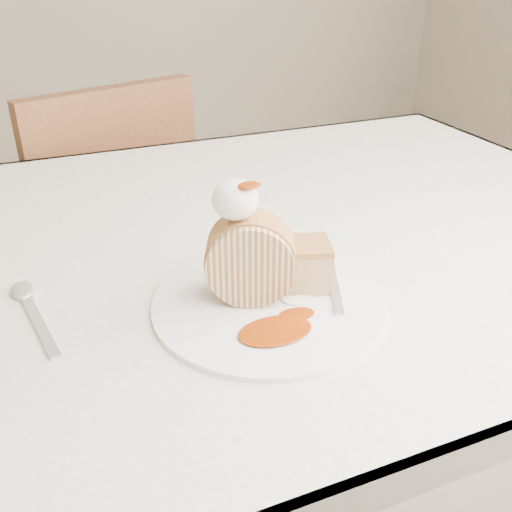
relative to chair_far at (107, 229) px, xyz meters
name	(u,v)px	position (x,y,z in m)	size (l,w,h in m)	color
table	(209,291)	(0.07, -0.64, 0.17)	(1.40, 0.90, 0.75)	white
chair_far	(107,229)	(0.00, 0.00, 0.00)	(0.51, 0.51, 0.85)	brown
plate	(267,304)	(0.08, -0.84, 0.27)	(0.26, 0.26, 0.01)	white
roulade_slice	(250,259)	(0.06, -0.82, 0.32)	(0.10, 0.10, 0.05)	beige
cake_chunk	(304,267)	(0.13, -0.82, 0.29)	(0.06, 0.05, 0.05)	#B87E45
whipped_cream	(235,200)	(0.05, -0.81, 0.39)	(0.05, 0.05, 0.04)	white
caramel_drizzle	(249,180)	(0.06, -0.82, 0.41)	(0.03, 0.02, 0.01)	#842B05
caramel_pool	(275,331)	(0.06, -0.89, 0.27)	(0.08, 0.05, 0.00)	#842B05
fork	(334,288)	(0.16, -0.84, 0.27)	(0.02, 0.16, 0.00)	silver
spoon	(40,326)	(-0.17, -0.78, 0.26)	(0.02, 0.16, 0.00)	silver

